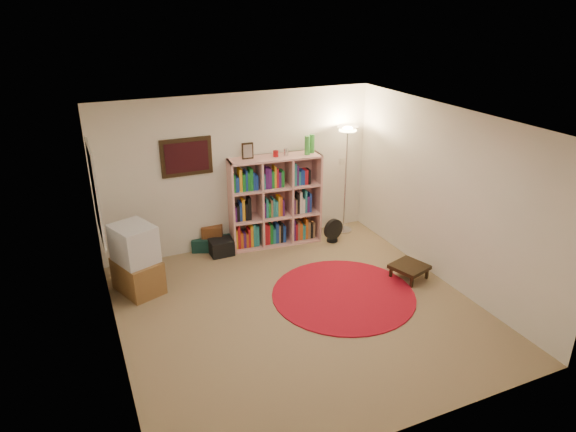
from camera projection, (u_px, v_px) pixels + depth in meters
name	position (u px, v px, depth m)	size (l,w,h in m)	color
room	(295.00, 222.00, 6.30)	(4.54, 4.54, 2.54)	#8B7351
bookshelf	(274.00, 202.00, 8.38)	(1.53, 0.56, 1.80)	#E49F98
floor_lamp	(347.00, 145.00, 8.50)	(0.36, 0.36, 1.87)	silver
floor_fan	(333.00, 230.00, 8.62)	(0.36, 0.22, 0.41)	black
tv_stand	(136.00, 260.00, 7.05)	(0.69, 0.81, 0.99)	brown
dvd_box	(152.00, 286.00, 7.25)	(0.32, 0.29, 0.09)	silver
suitcase	(213.00, 242.00, 8.45)	(0.77, 0.63, 0.21)	#12312C
wicker_basket	(212.00, 231.00, 8.35)	(0.39, 0.34, 0.19)	#5A2E16
duffel_bag	(221.00, 247.00, 8.21)	(0.36, 0.30, 0.25)	black
paper_towel	(262.00, 233.00, 8.67)	(0.15, 0.15, 0.27)	silver
red_rug	(343.00, 294.00, 7.11)	(1.98, 1.98, 0.02)	maroon
side_table	(409.00, 267.00, 7.48)	(0.58, 0.58, 0.21)	black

